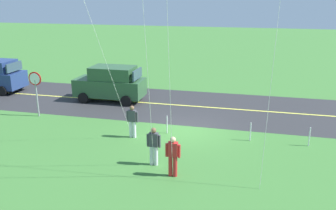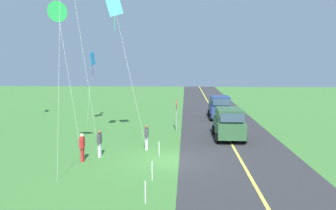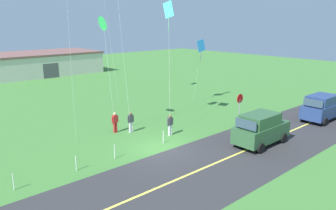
{
  "view_description": "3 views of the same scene",
  "coord_description": "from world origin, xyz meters",
  "px_view_note": "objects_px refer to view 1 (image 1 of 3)",
  "views": [
    {
      "loc": [
        -3.14,
        16.74,
        6.61
      ],
      "look_at": [
        0.82,
        0.47,
        1.4
      ],
      "focal_mm": 38.12,
      "sensor_mm": 36.0,
      "label": 1
    },
    {
      "loc": [
        -18.23,
        -0.86,
        5.46
      ],
      "look_at": [
        3.51,
        0.31,
        2.72
      ],
      "focal_mm": 35.54,
      "sensor_mm": 36.0,
      "label": 2
    },
    {
      "loc": [
        -13.58,
        -15.93,
        8.37
      ],
      "look_at": [
        3.12,
        2.77,
        1.99
      ],
      "focal_mm": 35.38,
      "sensor_mm": 36.0,
      "label": 3
    }
  ],
  "objects_px": {
    "stop_sign": "(36,85)",
    "person_adult_companion": "(132,120)",
    "person_child_watcher": "(173,155)",
    "car_suv_foreground": "(111,83)",
    "person_adult_near": "(154,145)"
  },
  "relations": [
    {
      "from": "stop_sign",
      "to": "person_adult_companion",
      "type": "xyz_separation_m",
      "value": [
        -6.21,
        1.71,
        -0.94
      ]
    },
    {
      "from": "stop_sign",
      "to": "person_child_watcher",
      "type": "bearing_deg",
      "value": 150.82
    },
    {
      "from": "car_suv_foreground",
      "to": "person_child_watcher",
      "type": "bearing_deg",
      "value": 124.61
    },
    {
      "from": "stop_sign",
      "to": "person_child_watcher",
      "type": "height_order",
      "value": "stop_sign"
    },
    {
      "from": "person_adult_companion",
      "to": "car_suv_foreground",
      "type": "bearing_deg",
      "value": -158.47
    },
    {
      "from": "stop_sign",
      "to": "person_adult_near",
      "type": "height_order",
      "value": "stop_sign"
    },
    {
      "from": "car_suv_foreground",
      "to": "stop_sign",
      "type": "relative_size",
      "value": 1.72
    },
    {
      "from": "person_adult_near",
      "to": "person_adult_companion",
      "type": "relative_size",
      "value": 1.0
    },
    {
      "from": "car_suv_foreground",
      "to": "stop_sign",
      "type": "xyz_separation_m",
      "value": [
        2.82,
        3.88,
        0.65
      ]
    },
    {
      "from": "stop_sign",
      "to": "person_adult_near",
      "type": "bearing_deg",
      "value": 151.89
    },
    {
      "from": "car_suv_foreground",
      "to": "person_adult_companion",
      "type": "bearing_deg",
      "value": 121.19
    },
    {
      "from": "car_suv_foreground",
      "to": "person_adult_near",
      "type": "distance_m",
      "value": 9.66
    },
    {
      "from": "car_suv_foreground",
      "to": "stop_sign",
      "type": "bearing_deg",
      "value": 54.0
    },
    {
      "from": "person_child_watcher",
      "to": "stop_sign",
      "type": "bearing_deg",
      "value": -109.71
    },
    {
      "from": "car_suv_foreground",
      "to": "person_adult_near",
      "type": "xyz_separation_m",
      "value": [
        -5.17,
        8.15,
        -0.29
      ]
    }
  ]
}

